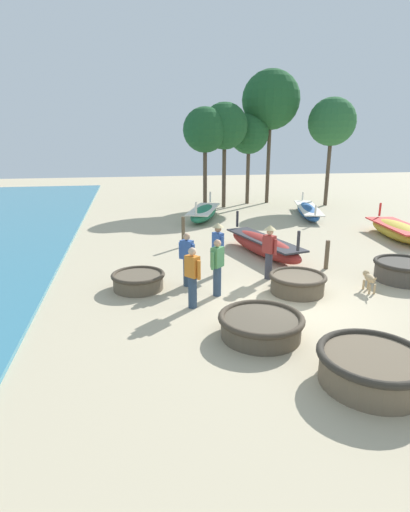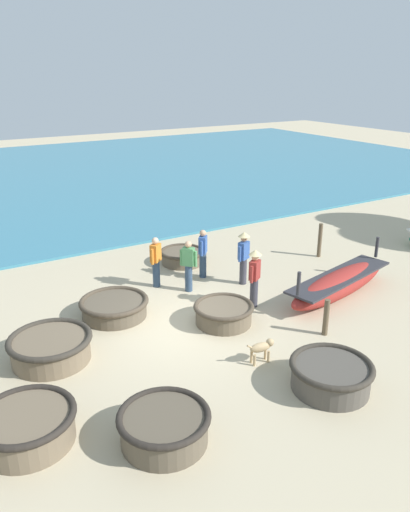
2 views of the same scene
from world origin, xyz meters
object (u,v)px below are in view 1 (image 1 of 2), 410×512
(long_boat_ochre_hull, at_px, (398,230))
(fisherman_by_coracle, at_px, (218,245))
(coracle_nearest, at_px, (297,283))
(mooring_post_mid_beach, at_px, (183,232))
(fisherman_standing_right, at_px, (192,276))
(tree_rightmost, at_px, (249,134))
(fisherman_with_hat, at_px, (187,258))
(coracle_beside_post, at_px, (372,367))
(coracle_far_right, at_px, (138,280))
(tree_right_mid, at_px, (332,122))
(coracle_weathered, at_px, (261,325))
(mooring_post_shoreline, at_px, (327,255))
(long_boat_red_hull, at_px, (308,211))
(long_boat_white_hull, at_px, (204,213))
(tree_left_mid, at_px, (205,130))
(tree_tall_back, at_px, (225,127))
(long_boat_green_hull, at_px, (263,245))
(fisherman_hauling, at_px, (269,248))
(fisherman_standing_left, at_px, (217,266))
(coracle_upturned, at_px, (403,270))
(dog, at_px, (369,278))
(tree_center, at_px, (271,100))

(long_boat_ochre_hull, bearing_deg, fisherman_by_coracle, -159.51)
(coracle_nearest, height_order, mooring_post_mid_beach, mooring_post_mid_beach)
(fisherman_standing_right, relative_size, tree_rightmost, 0.27)
(fisherman_with_hat, bearing_deg, coracle_beside_post, -66.45)
(coracle_far_right, height_order, tree_right_mid, tree_right_mid)
(coracle_weathered, distance_m, fisherman_standing_right, 2.24)
(coracle_far_right, bearing_deg, mooring_post_shoreline, 6.44)
(long_boat_red_hull, height_order, fisherman_with_hat, fisherman_with_hat)
(long_boat_white_hull, height_order, tree_left_mid, tree_left_mid)
(fisherman_by_coracle, xyz_separation_m, tree_tall_back, (3.38, 13.02, 3.94))
(mooring_post_mid_beach, height_order, mooring_post_shoreline, mooring_post_mid_beach)
(long_boat_green_hull, distance_m, long_boat_white_hull, 7.36)
(long_boat_red_hull, relative_size, fisherman_hauling, 3.45)
(coracle_far_right, xyz_separation_m, coracle_beside_post, (3.77, -5.46, 0.07))
(tree_left_mid, bearing_deg, fisherman_standing_right, -102.34)
(fisherman_standing_left, relative_size, mooring_post_shoreline, 1.64)
(coracle_upturned, xyz_separation_m, fisherman_by_coracle, (-5.36, 1.58, 0.63))
(fisherman_with_hat, relative_size, tree_right_mid, 0.23)
(long_boat_green_hull, height_order, tree_right_mid, tree_right_mid)
(coracle_beside_post, distance_m, tree_tall_back, 19.89)
(fisherman_by_coracle, height_order, fisherman_hauling, same)
(long_boat_green_hull, distance_m, fisherman_by_coracle, 2.93)
(coracle_nearest, height_order, fisherman_standing_right, fisherman_standing_right)
(long_boat_ochre_hull, distance_m, tree_right_mid, 10.51)
(mooring_post_shoreline, bearing_deg, dog, -85.10)
(coracle_far_right, bearing_deg, long_boat_ochre_hull, 19.77)
(coracle_upturned, bearing_deg, mooring_post_shoreline, 138.75)
(tree_left_mid, bearing_deg, long_boat_green_hull, -89.72)
(coracle_weathered, xyz_separation_m, coracle_nearest, (1.84, 2.29, 0.02))
(coracle_nearest, bearing_deg, coracle_far_right, 165.22)
(fisherman_standing_left, xyz_separation_m, fisherman_with_hat, (-0.68, 0.90, 0.00))
(fisherman_hauling, xyz_separation_m, mooring_post_shoreline, (2.21, 0.57, -0.48))
(coracle_beside_post, distance_m, mooring_post_shoreline, 6.59)
(long_boat_red_hull, xyz_separation_m, fisherman_by_coracle, (-7.29, -9.11, 0.66))
(tree_tall_back, height_order, tree_rightmost, tree_tall_back)
(long_boat_red_hull, relative_size, long_boat_ochre_hull, 1.33)
(long_boat_red_hull, height_order, fisherman_by_coracle, fisherman_by_coracle)
(coracle_beside_post, distance_m, tree_center, 22.18)
(dog, distance_m, mooring_post_mid_beach, 7.32)
(coracle_nearest, xyz_separation_m, fisherman_with_hat, (-2.91, 1.12, 0.55))
(long_boat_white_hull, height_order, tree_tall_back, tree_tall_back)
(fisherman_standing_right, height_order, tree_right_mid, tree_right_mid)
(fisherman_by_coracle, bearing_deg, long_boat_green_hull, 41.30)
(long_boat_ochre_hull, height_order, tree_right_mid, tree_right_mid)
(coracle_weathered, relative_size, tree_tall_back, 0.29)
(long_boat_white_hull, relative_size, tree_left_mid, 0.76)
(long_boat_red_hull, xyz_separation_m, mooring_post_mid_beach, (-7.85, -5.44, 0.31))
(long_boat_green_hull, bearing_deg, tree_right_mid, 53.10)
(coracle_weathered, height_order, tree_right_mid, tree_right_mid)
(long_boat_white_hull, bearing_deg, coracle_beside_post, -90.24)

